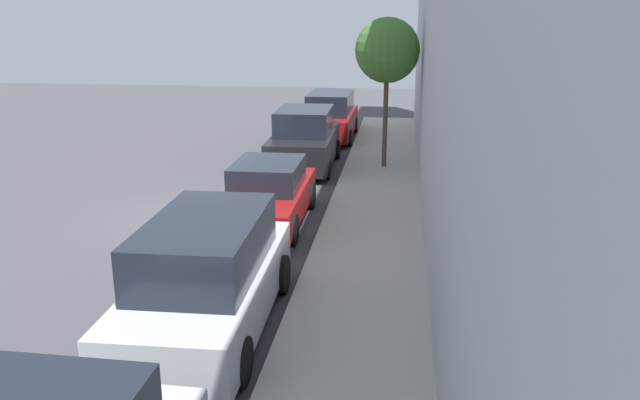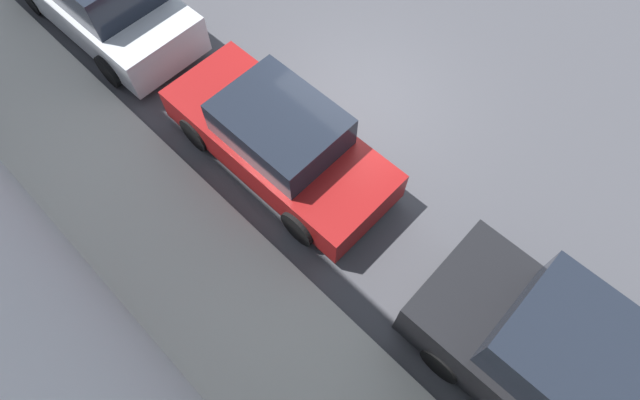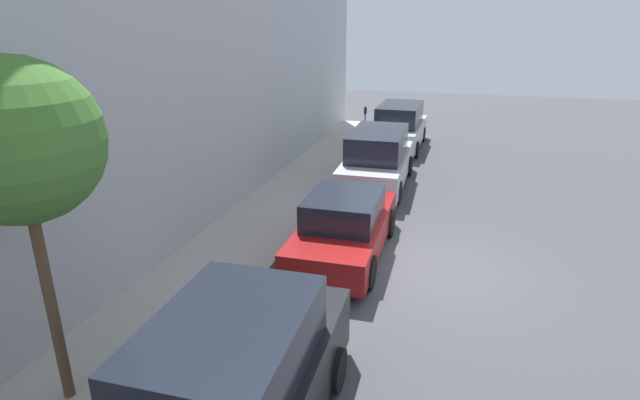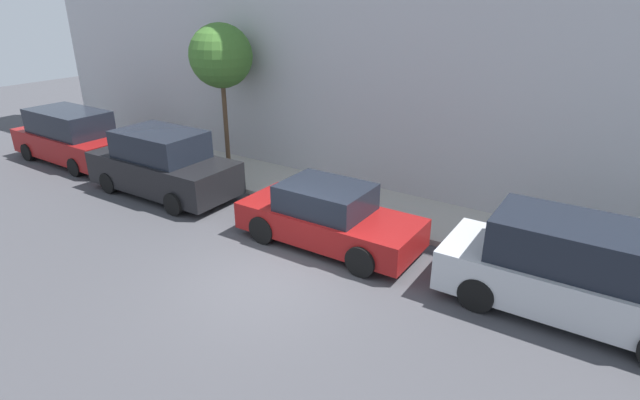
{
  "view_description": "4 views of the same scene",
  "coord_description": "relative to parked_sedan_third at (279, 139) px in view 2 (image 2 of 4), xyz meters",
  "views": [
    {
      "loc": [
        5.32,
        -14.45,
        4.94
      ],
      "look_at": [
        3.6,
        -1.3,
        1.0
      ],
      "focal_mm": 35.0,
      "sensor_mm": 36.0,
      "label": 1
    },
    {
      "loc": [
        5.32,
        4.02,
        8.1
      ],
      "look_at": [
        2.63,
        1.38,
        1.0
      ],
      "focal_mm": 28.0,
      "sensor_mm": 36.0,
      "label": 2
    },
    {
      "loc": [
        -0.29,
        10.35,
        5.23
      ],
      "look_at": [
        2.99,
        -0.99,
        1.0
      ],
      "focal_mm": 28.0,
      "sensor_mm": 36.0,
      "label": 3
    },
    {
      "loc": [
        -7.05,
        -6.12,
        5.75
      ],
      "look_at": [
        2.38,
        0.28,
        1.0
      ],
      "focal_mm": 28.0,
      "sensor_mm": 36.0,
      "label": 4
    }
  ],
  "objects": [
    {
      "name": "parked_suv_fourth",
      "position": [
        -0.01,
        5.98,
        0.21
      ],
      "size": [
        2.08,
        4.84,
        1.98
      ],
      "color": "black",
      "rests_on": "ground_plane"
    },
    {
      "name": "sidewalk",
      "position": [
        2.56,
        0.12,
        -0.65
      ],
      "size": [
        2.42,
        32.0,
        0.15
      ],
      "color": "#B2ADA3",
      "rests_on": "ground_plane"
    },
    {
      "name": "parked_sedan_third",
      "position": [
        0.0,
        0.0,
        0.0
      ],
      "size": [
        1.92,
        4.52,
        1.54
      ],
      "color": "maroon",
      "rests_on": "ground_plane"
    },
    {
      "name": "ground_plane",
      "position": [
        -2.15,
        0.12,
        -0.72
      ],
      "size": [
        60.0,
        60.0,
        0.0
      ],
      "primitive_type": "plane",
      "color": "#424247"
    }
  ]
}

